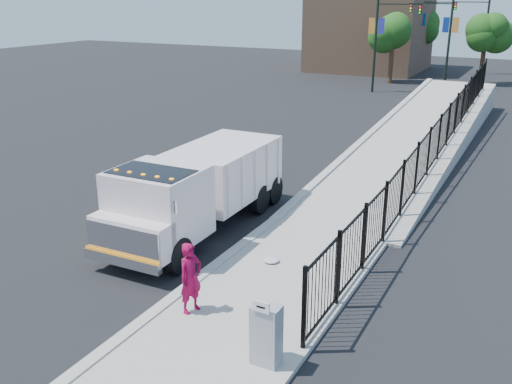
% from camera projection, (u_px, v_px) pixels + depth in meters
% --- Properties ---
extents(ground, '(120.00, 120.00, 0.00)m').
position_uv_depth(ground, '(208.00, 275.00, 14.95)').
color(ground, black).
rests_on(ground, ground).
extents(sidewalk, '(3.55, 12.00, 0.12)m').
position_uv_depth(sidewalk, '(234.00, 330.00, 12.41)').
color(sidewalk, '#9E998E').
rests_on(sidewalk, ground).
extents(curb, '(0.30, 12.00, 0.16)m').
position_uv_depth(curb, '(162.00, 308.00, 13.24)').
color(curb, '#ADAAA3').
rests_on(curb, ground).
extents(ramp, '(3.95, 24.06, 3.19)m').
position_uv_depth(ramp, '(421.00, 147.00, 27.44)').
color(ramp, '#9E998E').
rests_on(ramp, ground).
extents(iron_fence, '(0.10, 28.00, 1.80)m').
position_uv_depth(iron_fence, '(438.00, 152.00, 23.17)').
color(iron_fence, black).
rests_on(iron_fence, ground).
extents(truck, '(2.55, 7.51, 2.56)m').
position_uv_depth(truck, '(196.00, 187.00, 17.26)').
color(truck, black).
rests_on(truck, ground).
extents(worker, '(0.55, 0.69, 1.67)m').
position_uv_depth(worker, '(191.00, 278.00, 12.78)').
color(worker, maroon).
rests_on(worker, sidewalk).
extents(utility_cabinet, '(0.55, 0.40, 1.25)m').
position_uv_depth(utility_cabinet, '(266.00, 335.00, 11.01)').
color(utility_cabinet, gray).
rests_on(utility_cabinet, sidewalk).
extents(arrow_sign, '(0.35, 0.04, 0.22)m').
position_uv_depth(arrow_sign, '(261.00, 307.00, 10.59)').
color(arrow_sign, white).
rests_on(arrow_sign, utility_cabinet).
extents(debris, '(0.44, 0.44, 0.11)m').
position_uv_depth(debris, '(271.00, 260.00, 15.41)').
color(debris, silver).
rests_on(debris, sidewalk).
extents(light_pole_0, '(3.77, 0.22, 8.00)m').
position_uv_depth(light_pole_0, '(380.00, 32.00, 41.34)').
color(light_pole_0, black).
rests_on(light_pole_0, ground).
extents(light_pole_1, '(3.77, 0.22, 8.00)m').
position_uv_depth(light_pole_1, '(446.00, 31.00, 42.73)').
color(light_pole_1, black).
rests_on(light_pole_1, ground).
extents(light_pole_2, '(3.77, 0.22, 8.00)m').
position_uv_depth(light_pole_2, '(422.00, 25.00, 51.58)').
color(light_pole_2, black).
rests_on(light_pole_2, ground).
extents(light_pole_3, '(3.78, 0.22, 8.00)m').
position_uv_depth(light_pole_3, '(483.00, 25.00, 51.08)').
color(light_pole_3, black).
rests_on(light_pole_3, ground).
extents(tree_0, '(2.90, 2.90, 5.45)m').
position_uv_depth(tree_0, '(393.00, 34.00, 45.84)').
color(tree_0, '#382314').
rests_on(tree_0, ground).
extents(tree_1, '(2.51, 2.51, 5.26)m').
position_uv_depth(tree_1, '(486.00, 34.00, 45.26)').
color(tree_1, '#382314').
rests_on(tree_1, ground).
extents(tree_2, '(3.06, 3.06, 5.53)m').
position_uv_depth(tree_2, '(423.00, 27.00, 55.33)').
color(tree_2, '#382314').
rests_on(tree_2, ground).
extents(building, '(10.00, 10.00, 8.00)m').
position_uv_depth(building, '(371.00, 27.00, 54.44)').
color(building, '#8C664C').
rests_on(building, ground).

